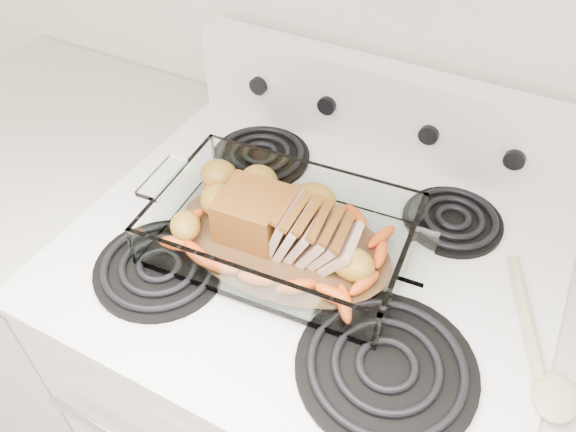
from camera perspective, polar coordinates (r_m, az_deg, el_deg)
The scene contains 6 objects.
electric_range at distance 1.30m, azimuth 1.88°, elevation -16.55°, with size 0.78×0.70×1.12m.
counter_left at distance 1.59m, azimuth -20.30°, elevation -5.96°, with size 0.58×0.68×0.93m.
baking_dish at distance 0.91m, azimuth -0.59°, elevation -2.04°, with size 0.40×0.26×0.08m.
pork_roast at distance 0.89m, azimuth -1.38°, elevation -0.58°, with size 0.23×0.10×0.08m.
roast_vegetables at distance 0.92m, azimuth 0.34°, elevation 0.07°, with size 0.39×0.21×0.05m.
wooden_spoon at distance 0.86m, azimuth 24.39°, elevation -13.09°, with size 0.14×0.26×0.02m.
Camera 1 is at (0.26, 1.08, 1.62)m, focal length 35.00 mm.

